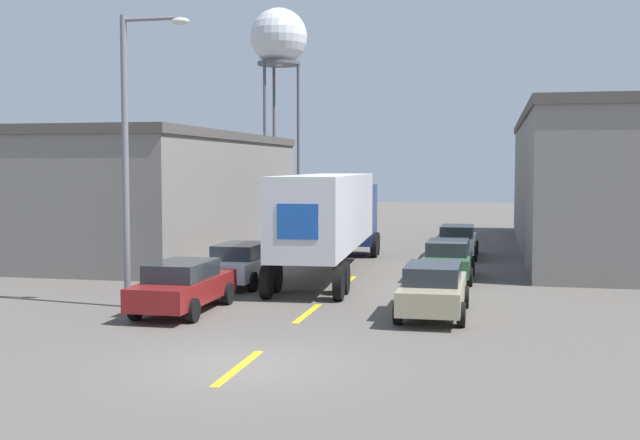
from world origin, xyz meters
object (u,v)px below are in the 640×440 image
(parked_car_left_near, at_px, (183,285))
(parked_car_right_mid, at_px, (448,259))
(parked_car_left_far, at_px, (242,263))
(parked_car_right_far, at_px, (457,240))
(semi_truck, at_px, (333,213))
(water_tower, at_px, (279,40))
(street_lamp, at_px, (132,142))
(parked_car_right_near, at_px, (433,288))

(parked_car_left_near, distance_m, parked_car_right_mid, 11.10)
(parked_car_left_far, bearing_deg, parked_car_left_near, -90.00)
(parked_car_left_far, bearing_deg, parked_car_right_far, 55.60)
(parked_car_left_far, bearing_deg, semi_truck, 57.82)
(parked_car_left_near, distance_m, water_tower, 54.67)
(semi_truck, bearing_deg, street_lamp, -118.44)
(semi_truck, xyz_separation_m, parked_car_left_near, (-2.55, -9.67, -1.63))
(water_tower, bearing_deg, parked_car_left_far, -76.52)
(parked_car_right_near, bearing_deg, parked_car_left_near, -172.50)
(parked_car_right_near, bearing_deg, parked_car_right_far, 90.00)
(street_lamp, bearing_deg, parked_car_right_near, 3.05)
(parked_car_right_far, bearing_deg, parked_car_left_near, -114.12)
(water_tower, bearing_deg, street_lamp, -79.78)
(parked_car_right_near, bearing_deg, semi_truck, 118.39)
(parked_car_right_mid, bearing_deg, street_lamp, -138.83)
(parked_car_left_near, relative_size, parked_car_right_near, 1.00)
(parked_car_left_far, relative_size, parked_car_right_near, 1.00)
(water_tower, bearing_deg, semi_truck, -72.03)
(semi_truck, relative_size, parked_car_right_mid, 3.26)
(parked_car_left_far, xyz_separation_m, street_lamp, (-1.79, -5.14, 4.24))
(parked_car_left_near, distance_m, parked_car_left_far, 5.62)
(parked_car_left_near, bearing_deg, semi_truck, 75.22)
(semi_truck, height_order, parked_car_left_far, semi_truck)
(parked_car_left_near, xyz_separation_m, parked_car_right_near, (7.26, 0.96, 0.00))
(parked_car_right_far, bearing_deg, water_tower, 117.44)
(parked_car_right_mid, bearing_deg, parked_car_right_near, -90.00)
(street_lamp, bearing_deg, water_tower, 100.22)
(parked_car_right_far, relative_size, street_lamp, 0.54)
(parked_car_left_far, relative_size, parked_car_right_mid, 1.00)
(parked_car_left_far, distance_m, water_tower, 49.44)
(semi_truck, relative_size, street_lamp, 1.76)
(water_tower, height_order, street_lamp, water_tower)
(parked_car_left_far, bearing_deg, parked_car_right_mid, 20.93)
(parked_car_left_near, relative_size, parked_car_right_far, 1.00)
(parked_car_right_near, bearing_deg, water_tower, 109.89)
(semi_truck, distance_m, parked_car_left_near, 10.14)
(street_lamp, bearing_deg, semi_truck, 64.72)
(semi_truck, distance_m, parked_car_left_far, 5.06)
(water_tower, relative_size, street_lamp, 2.16)
(parked_car_right_mid, height_order, parked_car_right_near, same)
(parked_car_left_far, distance_m, parked_car_right_far, 12.86)
(parked_car_left_near, distance_m, parked_car_right_near, 7.33)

